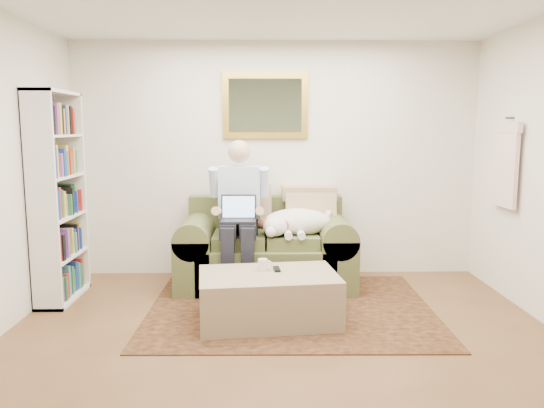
{
  "coord_description": "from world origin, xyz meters",
  "views": [
    {
      "loc": [
        -0.15,
        -3.45,
        1.65
      ],
      "look_at": [
        -0.06,
        1.45,
        0.95
      ],
      "focal_mm": 35.0,
      "sensor_mm": 36.0,
      "label": 1
    }
  ],
  "objects_px": {
    "seated_man": "(239,217)",
    "sleeping_dog": "(297,222)",
    "coffee_mug": "(263,265)",
    "bookshelf": "(58,197)",
    "laptop": "(238,214)",
    "ottoman": "(268,297)",
    "sofa": "(266,256)"
  },
  "relations": [
    {
      "from": "seated_man",
      "to": "sleeping_dog",
      "type": "relative_size",
      "value": 2.04
    },
    {
      "from": "coffee_mug",
      "to": "bookshelf",
      "type": "height_order",
      "value": "bookshelf"
    },
    {
      "from": "coffee_mug",
      "to": "bookshelf",
      "type": "relative_size",
      "value": 0.05
    },
    {
      "from": "bookshelf",
      "to": "seated_man",
      "type": "bearing_deg",
      "value": 7.93
    },
    {
      "from": "seated_man",
      "to": "laptop",
      "type": "bearing_deg",
      "value": -90.0
    },
    {
      "from": "coffee_mug",
      "to": "bookshelf",
      "type": "bearing_deg",
      "value": 164.09
    },
    {
      "from": "laptop",
      "to": "sleeping_dog",
      "type": "height_order",
      "value": "laptop"
    },
    {
      "from": "sleeping_dog",
      "to": "ottoman",
      "type": "bearing_deg",
      "value": -107.69
    },
    {
      "from": "sleeping_dog",
      "to": "bookshelf",
      "type": "distance_m",
      "value": 2.36
    },
    {
      "from": "seated_man",
      "to": "coffee_mug",
      "type": "height_order",
      "value": "seated_man"
    },
    {
      "from": "sleeping_dog",
      "to": "sofa",
      "type": "bearing_deg",
      "value": 164.26
    },
    {
      "from": "coffee_mug",
      "to": "ottoman",
      "type": "bearing_deg",
      "value": -66.24
    },
    {
      "from": "coffee_mug",
      "to": "bookshelf",
      "type": "distance_m",
      "value": 2.1
    },
    {
      "from": "sleeping_dog",
      "to": "coffee_mug",
      "type": "bearing_deg",
      "value": -112.43
    },
    {
      "from": "sofa",
      "to": "sleeping_dog",
      "type": "height_order",
      "value": "sofa"
    },
    {
      "from": "coffee_mug",
      "to": "sleeping_dog",
      "type": "bearing_deg",
      "value": 67.57
    },
    {
      "from": "sleeping_dog",
      "to": "coffee_mug",
      "type": "xyz_separation_m",
      "value": [
        -0.36,
        -0.87,
        -0.22
      ]
    },
    {
      "from": "sleeping_dog",
      "to": "ottoman",
      "type": "height_order",
      "value": "sleeping_dog"
    },
    {
      "from": "sofa",
      "to": "seated_man",
      "type": "relative_size",
      "value": 1.19
    },
    {
      "from": "sofa",
      "to": "bookshelf",
      "type": "height_order",
      "value": "bookshelf"
    },
    {
      "from": "sleeping_dog",
      "to": "bookshelf",
      "type": "xyz_separation_m",
      "value": [
        -2.31,
        -0.31,
        0.3
      ]
    },
    {
      "from": "sofa",
      "to": "seated_man",
      "type": "distance_m",
      "value": 0.55
    },
    {
      "from": "coffee_mug",
      "to": "bookshelf",
      "type": "xyz_separation_m",
      "value": [
        -1.96,
        0.56,
        0.53
      ]
    },
    {
      "from": "sofa",
      "to": "seated_man",
      "type": "xyz_separation_m",
      "value": [
        -0.27,
        -0.17,
        0.45
      ]
    },
    {
      "from": "laptop",
      "to": "coffee_mug",
      "type": "height_order",
      "value": "laptop"
    },
    {
      "from": "seated_man",
      "to": "ottoman",
      "type": "height_order",
      "value": "seated_man"
    },
    {
      "from": "sleeping_dog",
      "to": "ottoman",
      "type": "relative_size",
      "value": 0.64
    },
    {
      "from": "seated_man",
      "to": "coffee_mug",
      "type": "distance_m",
      "value": 0.88
    },
    {
      "from": "seated_man",
      "to": "sleeping_dog",
      "type": "bearing_deg",
      "value": 7.13
    },
    {
      "from": "ottoman",
      "to": "bookshelf",
      "type": "bearing_deg",
      "value": 161.63
    },
    {
      "from": "seated_man",
      "to": "laptop",
      "type": "height_order",
      "value": "seated_man"
    },
    {
      "from": "ottoman",
      "to": "coffee_mug",
      "type": "distance_m",
      "value": 0.29
    }
  ]
}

